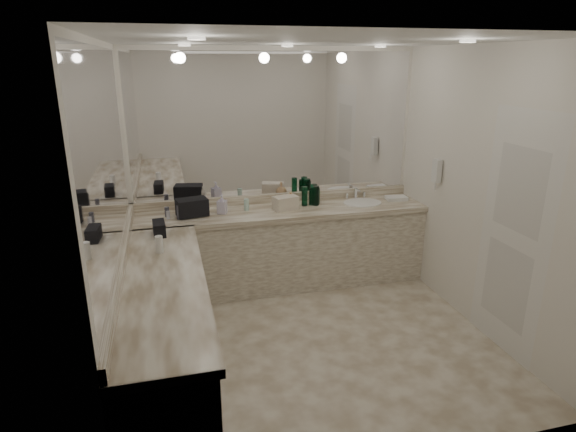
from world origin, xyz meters
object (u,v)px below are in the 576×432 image
object	(u,v)px
hand_towel	(396,198)
soap_bottle_c	(291,199)
wall_phone	(437,171)
soap_bottle_a	(206,204)
sink	(362,203)
cream_cosmetic_case	(285,203)
soap_bottle_b	(222,204)
black_toiletry_bag	(192,208)

from	to	relation	value
hand_towel	soap_bottle_c	xyz separation A→B (m)	(-1.27, 0.04, 0.07)
wall_phone	soap_bottle_a	size ratio (longest dim) A/B	1.29
sink	soap_bottle_c	distance (m)	0.84
cream_cosmetic_case	soap_bottle_b	bearing A→B (deg)	161.95
black_toiletry_bag	cream_cosmetic_case	xyz separation A→B (m)	(1.00, -0.01, -0.01)
soap_bottle_b	soap_bottle_a	bearing A→B (deg)	152.54
wall_phone	black_toiletry_bag	world-z (taller)	wall_phone
cream_cosmetic_case	soap_bottle_a	world-z (taller)	soap_bottle_a
black_toiletry_bag	soap_bottle_a	bearing A→B (deg)	34.00
hand_towel	soap_bottle_a	xyz separation A→B (m)	(-2.20, 0.07, 0.07)
wall_phone	soap_bottle_c	distance (m)	1.59
hand_towel	soap_bottle_b	world-z (taller)	soap_bottle_b
soap_bottle_a	soap_bottle_c	bearing A→B (deg)	-1.83
soap_bottle_a	soap_bottle_c	xyz separation A→B (m)	(0.93, -0.03, -0.01)
wall_phone	hand_towel	world-z (taller)	wall_phone
cream_cosmetic_case	hand_towel	world-z (taller)	cream_cosmetic_case
hand_towel	soap_bottle_b	bearing A→B (deg)	-179.54
sink	soap_bottle_b	bearing A→B (deg)	179.59
sink	hand_towel	bearing A→B (deg)	3.64
cream_cosmetic_case	sink	bearing A→B (deg)	-13.67
hand_towel	soap_bottle_a	distance (m)	2.20
hand_towel	black_toiletry_bag	bearing A→B (deg)	-179.06
wall_phone	hand_towel	bearing A→B (deg)	107.59
soap_bottle_a	black_toiletry_bag	bearing A→B (deg)	-146.00
sink	hand_towel	distance (m)	0.44
soap_bottle_c	wall_phone	bearing A→B (deg)	-21.45
soap_bottle_a	soap_bottle_b	bearing A→B (deg)	-27.46
soap_bottle_c	hand_towel	bearing A→B (deg)	-1.65
black_toiletry_bag	cream_cosmetic_case	distance (m)	1.00
black_toiletry_bag	hand_towel	bearing A→B (deg)	0.94
black_toiletry_bag	soap_bottle_a	xyz separation A→B (m)	(0.16, 0.10, 0.00)
wall_phone	hand_towel	distance (m)	0.70
wall_phone	cream_cosmetic_case	xyz separation A→B (m)	(-1.52, 0.48, -0.38)
cream_cosmetic_case	soap_bottle_c	xyz separation A→B (m)	(0.08, 0.09, 0.01)
sink	cream_cosmetic_case	distance (m)	0.92
wall_phone	soap_bottle_c	world-z (taller)	wall_phone
cream_cosmetic_case	soap_bottle_c	size ratio (longest dim) A/B	1.50
cream_cosmetic_case	hand_towel	xyz separation A→B (m)	(1.35, 0.05, -0.05)
soap_bottle_a	soap_bottle_b	distance (m)	0.18
black_toiletry_bag	soap_bottle_b	world-z (taller)	soap_bottle_b
hand_towel	soap_bottle_a	world-z (taller)	soap_bottle_a
cream_cosmetic_case	soap_bottle_c	world-z (taller)	soap_bottle_c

